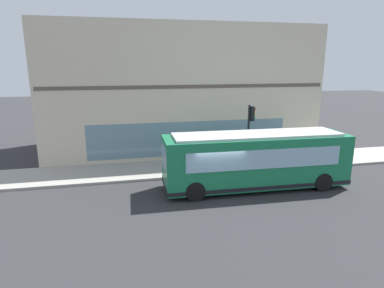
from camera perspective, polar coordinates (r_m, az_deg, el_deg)
ground at (r=17.40m, az=3.98°, el=-8.63°), size 120.00×120.00×0.00m
sidewalk_curb at (r=21.37m, az=0.68°, el=-4.06°), size 3.60×40.00×0.15m
building_corner at (r=26.26m, az=-2.26°, el=9.59°), size 8.40×19.98×9.43m
city_bus_nearside at (r=17.97m, az=11.13°, el=-2.87°), size 2.80×10.10×3.07m
traffic_light_near_corner at (r=20.58m, az=10.25°, el=3.38°), size 0.32×0.49×4.07m
fire_hydrant at (r=20.38m, az=0.19°, el=-3.66°), size 0.35×0.35×0.74m
pedestrian_walking_along_curb at (r=23.03m, az=13.48°, el=-0.24°), size 0.32×0.32×1.80m
pedestrian_by_light_pole at (r=22.77m, az=17.22°, el=-0.72°), size 0.32×0.32×1.75m
newspaper_vending_box at (r=22.22m, az=10.37°, el=-2.16°), size 0.44×0.43×0.90m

